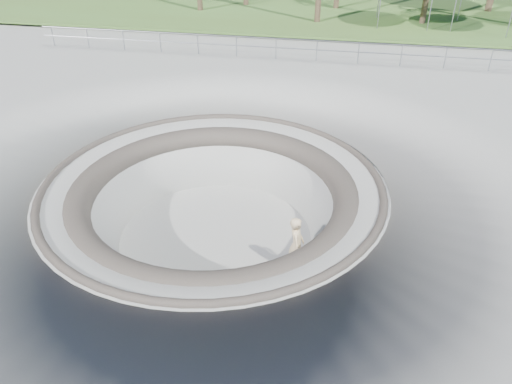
% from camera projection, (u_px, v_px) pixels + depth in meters
% --- Properties ---
extents(ground, '(180.00, 180.00, 0.00)m').
position_uv_depth(ground, '(213.00, 184.00, 14.89)').
color(ground, gray).
rests_on(ground, ground).
extents(skate_bowl, '(14.00, 14.00, 4.10)m').
position_uv_depth(skate_bowl, '(216.00, 233.00, 15.86)').
color(skate_bowl, gray).
rests_on(skate_bowl, ground).
extents(distant_hills, '(103.20, 45.00, 28.60)m').
position_uv_depth(distant_hills, '(357.00, 12.00, 65.62)').
color(distant_hills, brown).
rests_on(distant_hills, ground).
extents(safety_railing, '(25.00, 0.06, 1.03)m').
position_uv_depth(safety_railing, '(276.00, 48.00, 24.52)').
color(safety_railing, gray).
rests_on(safety_railing, ground).
extents(skateboard, '(0.82, 0.36, 0.08)m').
position_uv_depth(skateboard, '(295.00, 270.00, 14.36)').
color(skateboard, brown).
rests_on(skateboard, ground).
extents(skater, '(0.49, 0.69, 1.78)m').
position_uv_depth(skater, '(296.00, 245.00, 13.88)').
color(skater, '#D3B689').
rests_on(skater, skateboard).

